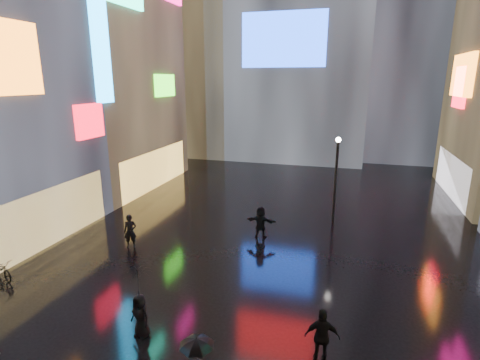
% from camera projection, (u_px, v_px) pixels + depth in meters
% --- Properties ---
extents(ground, '(140.00, 140.00, 0.00)m').
position_uv_depth(ground, '(279.00, 229.00, 21.65)').
color(ground, black).
rests_on(ground, ground).
extents(building_left_far, '(10.28, 12.00, 22.00)m').
position_uv_depth(building_left_far, '(91.00, 44.00, 28.68)').
color(building_left_far, black).
rests_on(building_left_far, ground).
extents(tower_flank_left, '(10.00, 10.00, 26.00)m').
position_uv_depth(tower_flank_left, '(196.00, 37.00, 42.46)').
color(tower_flank_left, black).
rests_on(tower_flank_left, ground).
extents(lamp_far, '(0.30, 0.30, 5.20)m').
position_uv_depth(lamp_far, '(336.00, 176.00, 21.83)').
color(lamp_far, black).
rests_on(lamp_far, ground).
extents(pedestrian_3, '(1.10, 0.57, 1.79)m').
position_uv_depth(pedestrian_3, '(322.00, 336.00, 11.24)').
color(pedestrian_3, black).
rests_on(pedestrian_3, ground).
extents(pedestrian_4, '(0.86, 0.68, 1.53)m').
position_uv_depth(pedestrian_4, '(140.00, 316.00, 12.44)').
color(pedestrian_4, black).
rests_on(pedestrian_4, ground).
extents(pedestrian_5, '(1.64, 0.53, 1.76)m').
position_uv_depth(pedestrian_5, '(261.00, 223.00, 20.22)').
color(pedestrian_5, black).
rests_on(pedestrian_5, ground).
extents(pedestrian_6, '(0.75, 0.64, 1.75)m').
position_uv_depth(pedestrian_6, '(130.00, 231.00, 19.07)').
color(pedestrian_6, black).
rests_on(pedestrian_6, ground).
extents(umbrella_1, '(1.02, 1.02, 0.71)m').
position_uv_depth(umbrella_1, '(197.00, 350.00, 8.81)').
color(umbrella_1, black).
rests_on(umbrella_1, pedestrian_2).
extents(umbrella_2, '(1.28, 1.29, 0.96)m').
position_uv_depth(umbrella_2, '(138.00, 282.00, 12.11)').
color(umbrella_2, black).
rests_on(umbrella_2, pedestrian_4).
extents(bicycle, '(1.84, 1.17, 0.91)m').
position_uv_depth(bicycle, '(2.00, 269.00, 16.16)').
color(bicycle, black).
rests_on(bicycle, ground).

